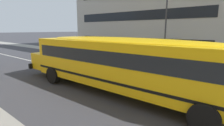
% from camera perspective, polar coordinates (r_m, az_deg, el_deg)
% --- Properties ---
extents(ground_plane, '(400.00, 400.00, 0.00)m').
position_cam_1_polar(ground_plane, '(12.08, 1.54, -5.85)').
color(ground_plane, '#38383D').
extents(sidewalk_far, '(120.00, 3.00, 0.01)m').
position_cam_1_polar(sidewalk_far, '(19.02, 16.77, -0.07)').
color(sidewalk_far, gray).
rests_on(sidewalk_far, ground_plane).
extents(lane_centreline, '(110.00, 0.16, 0.01)m').
position_cam_1_polar(lane_centreline, '(12.08, 1.54, -5.83)').
color(lane_centreline, silver).
rests_on(lane_centreline, ground_plane).
extents(school_bus, '(13.79, 3.27, 3.08)m').
position_cam_1_polar(school_bus, '(9.59, 1.47, 0.96)').
color(school_bus, yellow).
rests_on(school_bus, ground_plane).
extents(parked_car_black_near_corner, '(3.90, 1.88, 1.64)m').
position_cam_1_polar(parked_car_black_near_corner, '(22.31, -8.55, 4.02)').
color(parked_car_black_near_corner, black).
rests_on(parked_car_black_near_corner, ground_plane).
extents(street_lamp, '(0.44, 0.44, 6.80)m').
position_cam_1_polar(street_lamp, '(17.99, 17.20, 13.11)').
color(street_lamp, '#38383D').
rests_on(street_lamp, ground_plane).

